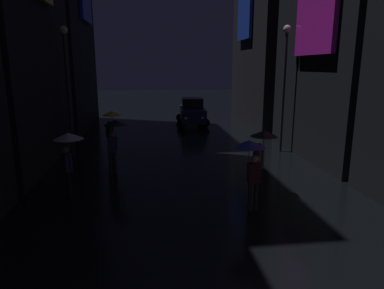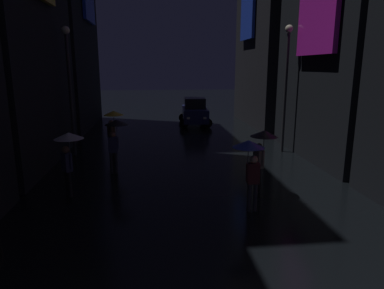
# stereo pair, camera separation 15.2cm
# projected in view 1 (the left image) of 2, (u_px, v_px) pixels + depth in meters

# --- Properties ---
(pedestrian_far_right_yellow) EXTENTS (0.90, 0.90, 2.12)m
(pedestrian_far_right_yellow) POSITION_uv_depth(u_px,v_px,m) (111.00, 121.00, 15.73)
(pedestrian_far_right_yellow) COLOR black
(pedestrian_far_right_yellow) RESTS_ON ground
(pedestrian_near_crossing_clear) EXTENTS (0.90, 0.90, 2.12)m
(pedestrian_near_crossing_clear) POSITION_uv_depth(u_px,v_px,m) (68.00, 147.00, 10.59)
(pedestrian_near_crossing_clear) COLOR black
(pedestrian_near_crossing_clear) RESTS_ON ground
(pedestrian_midstreet_centre_blue) EXTENTS (0.90, 0.90, 2.12)m
(pedestrian_midstreet_centre_blue) POSITION_uv_depth(u_px,v_px,m) (251.00, 156.00, 9.54)
(pedestrian_midstreet_centre_blue) COLOR #2D2D38
(pedestrian_midstreet_centre_blue) RESTS_ON ground
(pedestrian_foreground_right_black) EXTENTS (0.90, 0.90, 2.12)m
(pedestrian_foreground_right_black) POSITION_uv_depth(u_px,v_px,m) (115.00, 132.00, 13.09)
(pedestrian_foreground_right_black) COLOR #2D2D38
(pedestrian_foreground_right_black) RESTS_ON ground
(pedestrian_foreground_left_black) EXTENTS (0.90, 0.90, 2.12)m
(pedestrian_foreground_left_black) POSITION_uv_depth(u_px,v_px,m) (262.00, 144.00, 11.02)
(pedestrian_foreground_left_black) COLOR black
(pedestrian_foreground_left_black) RESTS_ON ground
(car_distant) EXTENTS (2.41, 4.23, 1.92)m
(car_distant) POSITION_uv_depth(u_px,v_px,m) (192.00, 112.00, 24.57)
(car_distant) COLOR navy
(car_distant) RESTS_ON ground
(streetlamp_right_far) EXTENTS (0.36, 0.36, 5.96)m
(streetlamp_right_far) POSITION_uv_depth(u_px,v_px,m) (284.00, 75.00, 16.14)
(streetlamp_right_far) COLOR #2D2D33
(streetlamp_right_far) RESTS_ON ground
(streetlamp_left_far) EXTENTS (0.36, 0.36, 5.83)m
(streetlamp_left_far) POSITION_uv_depth(u_px,v_px,m) (67.00, 77.00, 15.33)
(streetlamp_left_far) COLOR #2D2D33
(streetlamp_left_far) RESTS_ON ground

